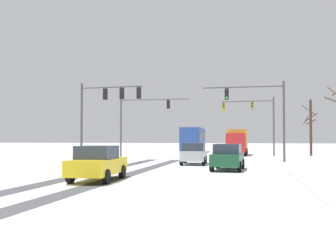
{
  "coord_description": "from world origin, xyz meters",
  "views": [
    {
      "loc": [
        5.26,
        -6.73,
        1.95
      ],
      "look_at": [
        0.0,
        18.62,
        2.8
      ],
      "focal_mm": 40.97,
      "sensor_mm": 36.0,
      "label": 1
    }
  ],
  "objects_px": {
    "bare_tree_sidewalk_far": "(311,127)",
    "bus_oncoming": "(194,138)",
    "traffic_signal_near_left": "(105,104)",
    "car_dark_green_second": "(228,157)",
    "car_yellow_cab_third": "(98,163)",
    "traffic_signal_far_right": "(255,114)",
    "box_truck_delivery": "(237,141)",
    "traffic_signal_near_right": "(261,107)",
    "car_silver_lead": "(194,154)",
    "traffic_signal_far_left": "(140,115)"
  },
  "relations": [
    {
      "from": "bare_tree_sidewalk_far",
      "to": "bus_oncoming",
      "type": "bearing_deg",
      "value": 153.48
    },
    {
      "from": "bus_oncoming",
      "to": "bare_tree_sidewalk_far",
      "type": "xyz_separation_m",
      "value": [
        14.35,
        -7.16,
        1.31
      ]
    },
    {
      "from": "traffic_signal_near_left",
      "to": "car_dark_green_second",
      "type": "xyz_separation_m",
      "value": [
        10.06,
        -5.28,
        -3.95
      ]
    },
    {
      "from": "traffic_signal_near_left",
      "to": "car_dark_green_second",
      "type": "distance_m",
      "value": 12.03
    },
    {
      "from": "car_dark_green_second",
      "to": "bus_oncoming",
      "type": "xyz_separation_m",
      "value": [
        -6.14,
        28.81,
        1.18
      ]
    },
    {
      "from": "car_yellow_cab_third",
      "to": "traffic_signal_far_right",
      "type": "bearing_deg",
      "value": 74.0
    },
    {
      "from": "bus_oncoming",
      "to": "bare_tree_sidewalk_far",
      "type": "distance_m",
      "value": 16.09
    },
    {
      "from": "car_dark_green_second",
      "to": "box_truck_delivery",
      "type": "distance_m",
      "value": 22.0
    },
    {
      "from": "traffic_signal_near_right",
      "to": "box_truck_delivery",
      "type": "relative_size",
      "value": 0.87
    },
    {
      "from": "car_dark_green_second",
      "to": "box_truck_delivery",
      "type": "bearing_deg",
      "value": 89.94
    },
    {
      "from": "traffic_signal_far_right",
      "to": "car_yellow_cab_third",
      "type": "xyz_separation_m",
      "value": [
        -7.63,
        -26.61,
        -3.82
      ]
    },
    {
      "from": "traffic_signal_near_left",
      "to": "car_silver_lead",
      "type": "distance_m",
      "value": 8.3
    },
    {
      "from": "traffic_signal_far_left",
      "to": "box_truck_delivery",
      "type": "bearing_deg",
      "value": 33.28
    },
    {
      "from": "bare_tree_sidewalk_far",
      "to": "traffic_signal_near_left",
      "type": "bearing_deg",
      "value": -138.13
    },
    {
      "from": "car_yellow_cab_third",
      "to": "bare_tree_sidewalk_far",
      "type": "relative_size",
      "value": 0.66
    },
    {
      "from": "traffic_signal_near_right",
      "to": "bus_oncoming",
      "type": "relative_size",
      "value": 0.59
    },
    {
      "from": "traffic_signal_near_left",
      "to": "box_truck_delivery",
      "type": "height_order",
      "value": "traffic_signal_near_left"
    },
    {
      "from": "traffic_signal_near_left",
      "to": "traffic_signal_far_right",
      "type": "height_order",
      "value": "same"
    },
    {
      "from": "bus_oncoming",
      "to": "bare_tree_sidewalk_far",
      "type": "height_order",
      "value": "bare_tree_sidewalk_far"
    },
    {
      "from": "car_yellow_cab_third",
      "to": "bus_oncoming",
      "type": "distance_m",
      "value": 36.08
    },
    {
      "from": "box_truck_delivery",
      "to": "bare_tree_sidewalk_far",
      "type": "distance_m",
      "value": 8.36
    },
    {
      "from": "traffic_signal_far_right",
      "to": "box_truck_delivery",
      "type": "xyz_separation_m",
      "value": [
        -2.02,
        2.62,
        -3.0
      ]
    },
    {
      "from": "bus_oncoming",
      "to": "car_dark_green_second",
      "type": "bearing_deg",
      "value": -77.98
    },
    {
      "from": "traffic_signal_far_right",
      "to": "bare_tree_sidewalk_far",
      "type": "height_order",
      "value": "traffic_signal_far_right"
    },
    {
      "from": "car_dark_green_second",
      "to": "traffic_signal_near_left",
      "type": "bearing_deg",
      "value": 152.32
    },
    {
      "from": "traffic_signal_far_right",
      "to": "bare_tree_sidewalk_far",
      "type": "xyz_separation_m",
      "value": [
        6.17,
        2.29,
        -1.34
      ]
    },
    {
      "from": "car_yellow_cab_third",
      "to": "traffic_signal_near_right",
      "type": "bearing_deg",
      "value": 61.71
    },
    {
      "from": "car_silver_lead",
      "to": "car_dark_green_second",
      "type": "height_order",
      "value": "same"
    },
    {
      "from": "box_truck_delivery",
      "to": "traffic_signal_far_left",
      "type": "bearing_deg",
      "value": -146.72
    },
    {
      "from": "traffic_signal_far_right",
      "to": "bare_tree_sidewalk_far",
      "type": "relative_size",
      "value": 1.02
    },
    {
      "from": "traffic_signal_near_left",
      "to": "bare_tree_sidewalk_far",
      "type": "relative_size",
      "value": 1.02
    },
    {
      "from": "traffic_signal_near_left",
      "to": "car_dark_green_second",
      "type": "bearing_deg",
      "value": -27.68
    },
    {
      "from": "car_yellow_cab_third",
      "to": "bus_oncoming",
      "type": "relative_size",
      "value": 0.38
    },
    {
      "from": "car_dark_green_second",
      "to": "car_yellow_cab_third",
      "type": "distance_m",
      "value": 9.15
    },
    {
      "from": "car_silver_lead",
      "to": "box_truck_delivery",
      "type": "bearing_deg",
      "value": 80.75
    },
    {
      "from": "traffic_signal_far_right",
      "to": "box_truck_delivery",
      "type": "distance_m",
      "value": 4.46
    },
    {
      "from": "box_truck_delivery",
      "to": "traffic_signal_near_left",
      "type": "bearing_deg",
      "value": -121.11
    },
    {
      "from": "traffic_signal_far_left",
      "to": "car_dark_green_second",
      "type": "bearing_deg",
      "value": -57.01
    },
    {
      "from": "traffic_signal_far_left",
      "to": "bus_oncoming",
      "type": "xyz_separation_m",
      "value": [
        3.86,
        13.41,
        -2.52
      ]
    },
    {
      "from": "car_silver_lead",
      "to": "car_yellow_cab_third",
      "type": "relative_size",
      "value": 1.0
    },
    {
      "from": "traffic_signal_near_right",
      "to": "car_dark_green_second",
      "type": "relative_size",
      "value": 1.55
    },
    {
      "from": "car_dark_green_second",
      "to": "bus_oncoming",
      "type": "bearing_deg",
      "value": 102.02
    },
    {
      "from": "box_truck_delivery",
      "to": "car_dark_green_second",
      "type": "bearing_deg",
      "value": -90.06
    },
    {
      "from": "traffic_signal_far_right",
      "to": "traffic_signal_far_left",
      "type": "bearing_deg",
      "value": -161.79
    },
    {
      "from": "traffic_signal_far_right",
      "to": "car_dark_green_second",
      "type": "distance_m",
      "value": 19.84
    },
    {
      "from": "traffic_signal_near_left",
      "to": "bus_oncoming",
      "type": "height_order",
      "value": "traffic_signal_near_left"
    },
    {
      "from": "bus_oncoming",
      "to": "traffic_signal_near_left",
      "type": "bearing_deg",
      "value": -99.46
    },
    {
      "from": "bus_oncoming",
      "to": "box_truck_delivery",
      "type": "relative_size",
      "value": 1.49
    },
    {
      "from": "box_truck_delivery",
      "to": "bare_tree_sidewalk_far",
      "type": "bearing_deg",
      "value": -2.32
    },
    {
      "from": "traffic_signal_near_left",
      "to": "box_truck_delivery",
      "type": "xyz_separation_m",
      "value": [
        10.08,
        16.71,
        -3.13
      ]
    }
  ]
}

